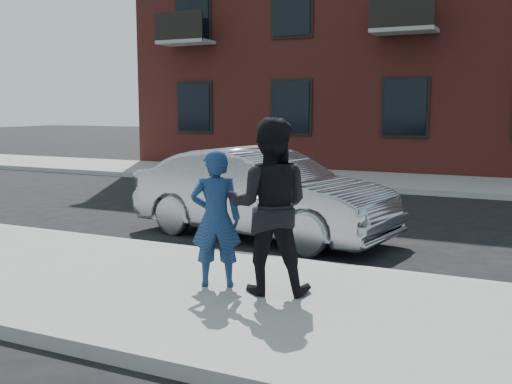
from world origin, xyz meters
The scene contains 8 objects.
ground centered at (0.00, 0.00, 0.00)m, with size 100.00×100.00×0.00m, color black.
near_sidewalk centered at (0.00, -0.25, 0.07)m, with size 50.00×3.50×0.15m, color gray.
near_curb centered at (0.00, 1.55, 0.07)m, with size 50.00×0.10×0.15m, color #999691.
far_sidewalk centered at (0.00, 11.25, 0.07)m, with size 50.00×3.50×0.15m, color gray.
far_curb centered at (0.00, 9.45, 0.07)m, with size 50.00×0.10×0.15m, color #999691.
silver_sedan centered at (-0.25, 3.20, 0.76)m, with size 1.60×4.59×1.51m, color #999BA3.
man_hoodie centered at (0.65, 0.01, 0.94)m, with size 0.69×0.59×1.59m.
man_peacoat centered at (1.30, 0.07, 1.12)m, with size 1.13×0.99×1.95m.
Camera 1 is at (3.97, -5.89, 2.21)m, focal length 42.00 mm.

